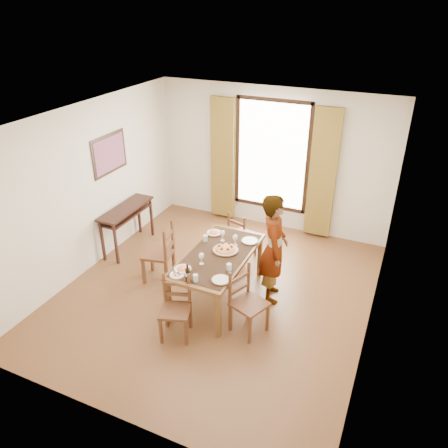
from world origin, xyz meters
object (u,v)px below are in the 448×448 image
at_px(man, 274,249).
at_px(pasta_platter, 225,248).
at_px(console_table, 126,213).
at_px(dining_table, 218,258).

height_order(man, pasta_platter, man).
xyz_separation_m(console_table, pasta_platter, (2.15, -0.55, 0.12)).
height_order(dining_table, man, man).
relative_size(dining_table, pasta_platter, 4.31).
height_order(console_table, dining_table, console_table).
xyz_separation_m(dining_table, man, (0.74, 0.34, 0.16)).
bearing_deg(pasta_platter, dining_table, -115.26).
bearing_deg(pasta_platter, console_table, 165.79).
bearing_deg(man, pasta_platter, 87.78).
distance_m(man, pasta_platter, 0.71).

